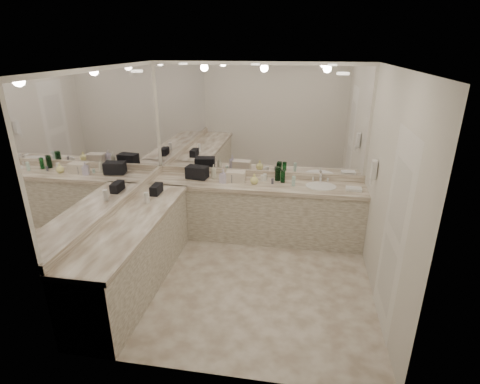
% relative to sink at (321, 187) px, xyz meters
% --- Properties ---
extents(floor, '(3.20, 3.20, 0.00)m').
position_rel_sink_xyz_m(floor, '(-0.95, -1.20, -0.90)').
color(floor, beige).
rests_on(floor, ground).
extents(ceiling, '(3.20, 3.20, 0.00)m').
position_rel_sink_xyz_m(ceiling, '(-0.95, -1.20, 1.71)').
color(ceiling, white).
rests_on(ceiling, floor).
extents(wall_back, '(3.20, 0.02, 2.60)m').
position_rel_sink_xyz_m(wall_back, '(-0.95, 0.30, 0.41)').
color(wall_back, silver).
rests_on(wall_back, floor).
extents(wall_left, '(0.02, 3.00, 2.60)m').
position_rel_sink_xyz_m(wall_left, '(-2.55, -1.20, 0.41)').
color(wall_left, silver).
rests_on(wall_left, floor).
extents(wall_right, '(0.02, 3.00, 2.60)m').
position_rel_sink_xyz_m(wall_right, '(0.65, -1.20, 0.41)').
color(wall_right, silver).
rests_on(wall_right, floor).
extents(vanity_back_base, '(3.20, 0.60, 0.84)m').
position_rel_sink_xyz_m(vanity_back_base, '(-0.95, 0.00, -0.48)').
color(vanity_back_base, beige).
rests_on(vanity_back_base, floor).
extents(vanity_back_top, '(3.20, 0.64, 0.06)m').
position_rel_sink_xyz_m(vanity_back_top, '(-0.95, -0.01, -0.03)').
color(vanity_back_top, beige).
rests_on(vanity_back_top, vanity_back_base).
extents(vanity_left_base, '(0.60, 2.40, 0.84)m').
position_rel_sink_xyz_m(vanity_left_base, '(-2.25, -1.50, -0.48)').
color(vanity_left_base, beige).
rests_on(vanity_left_base, floor).
extents(vanity_left_top, '(0.64, 2.42, 0.06)m').
position_rel_sink_xyz_m(vanity_left_top, '(-2.24, -1.50, -0.03)').
color(vanity_left_top, beige).
rests_on(vanity_left_top, vanity_left_base).
extents(backsplash_back, '(3.20, 0.04, 0.10)m').
position_rel_sink_xyz_m(backsplash_back, '(-0.95, 0.28, 0.05)').
color(backsplash_back, beige).
rests_on(backsplash_back, vanity_back_top).
extents(backsplash_left, '(0.04, 3.00, 0.10)m').
position_rel_sink_xyz_m(backsplash_left, '(-2.53, -1.20, 0.05)').
color(backsplash_left, beige).
rests_on(backsplash_left, vanity_left_top).
extents(mirror_back, '(3.12, 0.01, 1.55)m').
position_rel_sink_xyz_m(mirror_back, '(-0.95, 0.29, 0.88)').
color(mirror_back, white).
rests_on(mirror_back, wall_back).
extents(mirror_left, '(0.01, 2.92, 1.55)m').
position_rel_sink_xyz_m(mirror_left, '(-2.54, -1.20, 0.88)').
color(mirror_left, white).
rests_on(mirror_left, wall_left).
extents(sink, '(0.44, 0.44, 0.03)m').
position_rel_sink_xyz_m(sink, '(0.00, 0.00, 0.00)').
color(sink, white).
rests_on(sink, vanity_back_top).
extents(faucet, '(0.24, 0.16, 0.14)m').
position_rel_sink_xyz_m(faucet, '(0.00, 0.21, 0.07)').
color(faucet, silver).
rests_on(faucet, vanity_back_top).
extents(wall_phone, '(0.06, 0.10, 0.24)m').
position_rel_sink_xyz_m(wall_phone, '(0.61, -0.50, 0.46)').
color(wall_phone, white).
rests_on(wall_phone, wall_right).
extents(door, '(0.02, 0.82, 2.10)m').
position_rel_sink_xyz_m(door, '(0.64, -1.70, 0.16)').
color(door, white).
rests_on(door, wall_right).
extents(black_toiletry_bag, '(0.34, 0.24, 0.18)m').
position_rel_sink_xyz_m(black_toiletry_bag, '(-1.86, 0.05, 0.10)').
color(black_toiletry_bag, black).
rests_on(black_toiletry_bag, vanity_back_top).
extents(black_bag_spill, '(0.11, 0.24, 0.13)m').
position_rel_sink_xyz_m(black_bag_spill, '(-2.25, -0.66, 0.07)').
color(black_bag_spill, black).
rests_on(black_bag_spill, vanity_left_top).
extents(cream_cosmetic_case, '(0.29, 0.19, 0.16)m').
position_rel_sink_xyz_m(cream_cosmetic_case, '(-1.26, 0.01, 0.09)').
color(cream_cosmetic_case, beige).
rests_on(cream_cosmetic_case, vanity_back_top).
extents(hand_towel, '(0.22, 0.16, 0.04)m').
position_rel_sink_xyz_m(hand_towel, '(0.45, -0.08, 0.02)').
color(hand_towel, white).
rests_on(hand_towel, vanity_back_top).
extents(lotion_left, '(0.06, 0.06, 0.15)m').
position_rel_sink_xyz_m(lotion_left, '(-2.25, -0.99, 0.08)').
color(lotion_left, white).
rests_on(lotion_left, vanity_left_top).
extents(soap_bottle_a, '(0.10, 0.10, 0.22)m').
position_rel_sink_xyz_m(soap_bottle_a, '(-1.61, 0.08, 0.12)').
color(soap_bottle_a, beige).
rests_on(soap_bottle_a, vanity_back_top).
extents(soap_bottle_b, '(0.12, 0.12, 0.21)m').
position_rel_sink_xyz_m(soap_bottle_b, '(-1.43, -0.08, 0.11)').
color(soap_bottle_b, silver).
rests_on(soap_bottle_b, vanity_back_top).
extents(soap_bottle_c, '(0.15, 0.15, 0.16)m').
position_rel_sink_xyz_m(soap_bottle_c, '(-0.97, -0.05, 0.08)').
color(soap_bottle_c, '#EFEC8B').
rests_on(soap_bottle_c, vanity_back_top).
extents(green_bottle_0, '(0.07, 0.07, 0.19)m').
position_rel_sink_xyz_m(green_bottle_0, '(-0.56, 0.08, 0.10)').
color(green_bottle_0, '#0F4E1C').
rests_on(green_bottle_0, vanity_back_top).
extents(green_bottle_1, '(0.07, 0.07, 0.21)m').
position_rel_sink_xyz_m(green_bottle_1, '(-0.63, 0.15, 0.11)').
color(green_bottle_1, '#0F4E1C').
rests_on(green_bottle_1, vanity_back_top).
extents(green_bottle_2, '(0.07, 0.07, 0.19)m').
position_rel_sink_xyz_m(green_bottle_2, '(-0.65, 0.16, 0.10)').
color(green_bottle_2, '#0F4E1C').
rests_on(green_bottle_2, vanity_back_top).
extents(amenity_bottle_0, '(0.04, 0.04, 0.06)m').
position_rel_sink_xyz_m(amenity_bottle_0, '(-1.50, 0.03, 0.04)').
color(amenity_bottle_0, silver).
rests_on(amenity_bottle_0, vanity_back_top).
extents(amenity_bottle_1, '(0.04, 0.04, 0.08)m').
position_rel_sink_xyz_m(amenity_bottle_1, '(-0.70, -0.01, 0.05)').
color(amenity_bottle_1, '#3F3F4C').
rests_on(amenity_bottle_1, vanity_back_top).
extents(amenity_bottle_2, '(0.06, 0.06, 0.13)m').
position_rel_sink_xyz_m(amenity_bottle_2, '(-1.30, -0.05, 0.07)').
color(amenity_bottle_2, '#3F3F4C').
rests_on(amenity_bottle_2, vanity_back_top).
extents(amenity_bottle_3, '(0.05, 0.05, 0.15)m').
position_rel_sink_xyz_m(amenity_bottle_3, '(-0.39, -0.04, 0.08)').
color(amenity_bottle_3, silver).
rests_on(amenity_bottle_3, vanity_back_top).
extents(amenity_bottle_4, '(0.06, 0.06, 0.11)m').
position_rel_sink_xyz_m(amenity_bottle_4, '(-0.83, 0.11, 0.06)').
color(amenity_bottle_4, white).
rests_on(amenity_bottle_4, vanity_back_top).
extents(amenity_bottle_5, '(0.04, 0.04, 0.07)m').
position_rel_sink_xyz_m(amenity_bottle_5, '(-1.95, -0.00, 0.04)').
color(amenity_bottle_5, silver).
rests_on(amenity_bottle_5, vanity_back_top).
extents(amenity_bottle_6, '(0.05, 0.05, 0.09)m').
position_rel_sink_xyz_m(amenity_bottle_6, '(-0.86, 0.09, 0.05)').
color(amenity_bottle_6, white).
rests_on(amenity_bottle_6, vanity_back_top).
extents(amenity_bottle_7, '(0.06, 0.06, 0.06)m').
position_rel_sink_xyz_m(amenity_bottle_7, '(-1.81, 0.08, 0.04)').
color(amenity_bottle_7, silver).
rests_on(amenity_bottle_7, vanity_back_top).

